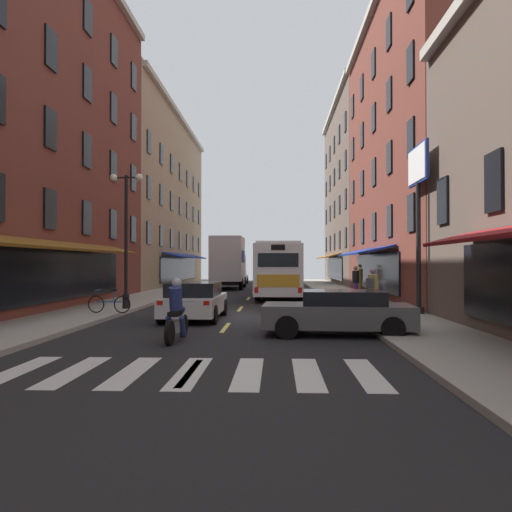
{
  "coord_description": "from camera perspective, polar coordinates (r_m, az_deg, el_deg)",
  "views": [
    {
      "loc": [
        1.62,
        -19.27,
        2.05
      ],
      "look_at": [
        0.51,
        7.96,
        2.45
      ],
      "focal_mm": 34.8,
      "sensor_mm": 36.0,
      "label": 1
    }
  ],
  "objects": [
    {
      "name": "sedan_mid",
      "position": [
        48.68,
        -2.2,
        -2.48
      ],
      "size": [
        2.02,
        4.71,
        1.27
      ],
      "color": "black",
      "rests_on": "ground"
    },
    {
      "name": "sedan_far",
      "position": [
        14.44,
        9.49,
        -6.35
      ],
      "size": [
        4.32,
        2.2,
        1.27
      ],
      "color": "#515154",
      "rests_on": "ground"
    },
    {
      "name": "sidewalk_left",
      "position": [
        20.78,
        -19.0,
        -6.27
      ],
      "size": [
        3.0,
        80.0,
        0.14
      ],
      "primitive_type": "cube",
      "color": "#A39E93",
      "rests_on": "ground"
    },
    {
      "name": "crosswalk_near",
      "position": [
        9.63,
        -7.6,
        -13.1
      ],
      "size": [
        7.1,
        2.8,
        0.01
      ],
      "color": "silver",
      "rests_on": "ground"
    },
    {
      "name": "bicycle_near",
      "position": [
        19.96,
        -16.52,
        -5.26
      ],
      "size": [
        1.71,
        0.48,
        0.91
      ],
      "color": "black",
      "rests_on": "sidewalk_left"
    },
    {
      "name": "ground_plane",
      "position": [
        19.45,
        -2.47,
        -7.05
      ],
      "size": [
        34.8,
        80.0,
        0.1
      ],
      "primitive_type": "cube",
      "color": "black"
    },
    {
      "name": "billboard_sign",
      "position": [
        20.09,
        18.15,
        7.33
      ],
      "size": [
        0.4,
        2.39,
        6.42
      ],
      "color": "black",
      "rests_on": "sidewalk_right"
    },
    {
      "name": "street_lamp_twin",
      "position": [
        21.8,
        -14.71,
        2.46
      ],
      "size": [
        1.42,
        0.32,
        5.73
      ],
      "color": "black",
      "rests_on": "sidewalk_left"
    },
    {
      "name": "pedestrian_mid",
      "position": [
        27.42,
        11.38,
        -2.92
      ],
      "size": [
        0.36,
        0.36,
        1.76
      ],
      "rotation": [
        0.0,
        0.0,
        0.99
      ],
      "color": "#66387F",
      "rests_on": "sidewalk_right"
    },
    {
      "name": "box_truck",
      "position": [
        39.74,
        -3.15,
        -0.8
      ],
      "size": [
        2.5,
        6.81,
        4.11
      ],
      "color": "white",
      "rests_on": "ground"
    },
    {
      "name": "pedestrian_far",
      "position": [
        30.83,
        11.85,
        -2.6
      ],
      "size": [
        0.36,
        0.36,
        1.84
      ],
      "rotation": [
        0.0,
        0.0,
        2.09
      ],
      "color": "#B29947",
      "rests_on": "sidewalk_right"
    },
    {
      "name": "pedestrian_near",
      "position": [
        18.2,
        13.29,
        -3.93
      ],
      "size": [
        0.48,
        0.51,
        1.74
      ],
      "rotation": [
        0.0,
        0.0,
        5.65
      ],
      "color": "#33663F",
      "rests_on": "sidewalk_right"
    },
    {
      "name": "lane_centre_dashes",
      "position": [
        19.2,
        -2.53,
        -6.97
      ],
      "size": [
        0.14,
        73.9,
        0.01
      ],
      "color": "#DBCC4C",
      "rests_on": "ground"
    },
    {
      "name": "motorcycle_rider",
      "position": [
        13.31,
        -9.11,
        -6.62
      ],
      "size": [
        0.62,
        2.07,
        1.66
      ],
      "color": "black",
      "rests_on": "ground"
    },
    {
      "name": "storefront_row_right",
      "position": [
        25.84,
        25.03,
        11.67
      ],
      "size": [
        9.44,
        79.9,
        17.83
      ],
      "color": "brown",
      "rests_on": "ground"
    },
    {
      "name": "sidewalk_right",
      "position": [
        19.84,
        14.89,
        -6.55
      ],
      "size": [
        3.0,
        80.0,
        0.14
      ],
      "primitive_type": "cube",
      "color": "#A39E93",
      "rests_on": "ground"
    },
    {
      "name": "sedan_near",
      "position": [
        18.25,
        -7.08,
        -5.1
      ],
      "size": [
        2.06,
        4.26,
        1.36
      ],
      "color": "silver",
      "rests_on": "ground"
    },
    {
      "name": "transit_bus",
      "position": [
        31.25,
        2.69,
        -1.51
      ],
      "size": [
        2.79,
        12.57,
        3.22
      ],
      "color": "white",
      "rests_on": "ground"
    }
  ]
}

